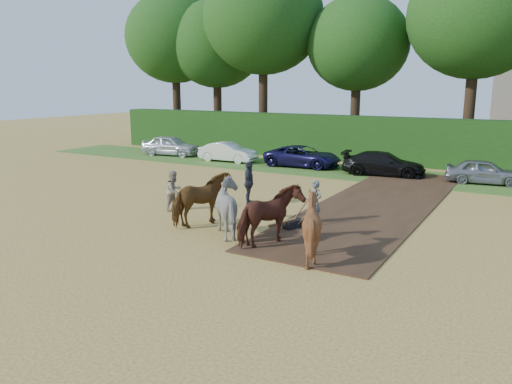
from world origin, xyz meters
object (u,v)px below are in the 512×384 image
at_px(spectator_far, 249,183).
at_px(parked_cars, 391,164).
at_px(spectator_near, 174,191).
at_px(plough_team, 253,212).

height_order(spectator_far, parked_cars, spectator_far).
relative_size(spectator_near, spectator_far, 0.88).
bearing_deg(plough_team, parked_cars, 87.16).
xyz_separation_m(spectator_far, parked_cars, (3.42, 9.81, -0.25)).
relative_size(spectator_near, plough_team, 0.24).
bearing_deg(spectator_far, plough_team, -170.73).
xyz_separation_m(plough_team, parked_cars, (0.70, 14.10, -0.29)).
xyz_separation_m(spectator_near, plough_team, (4.81, -1.84, 0.14)).
bearing_deg(spectator_near, plough_team, -109.50).
bearing_deg(plough_team, spectator_far, 122.37).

